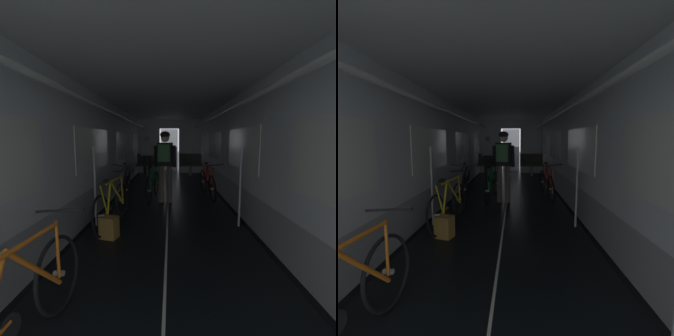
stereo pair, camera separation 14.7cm
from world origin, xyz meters
TOP-DOWN VIEW (x-y plane):
  - ground_plane at (0.00, 0.00)m, footprint 60.00×60.00m
  - train_car_shell at (-0.00, 3.60)m, footprint 3.14×12.34m
  - bench_seat_far_left at (-0.90, 8.07)m, footprint 0.98×0.51m
  - bench_seat_far_right at (0.90, 8.07)m, footprint 0.98×0.51m
  - bicycle_yellow at (-0.97, 2.12)m, footprint 0.47×1.69m
  - bicycle_black at (-1.09, 4.14)m, footprint 0.44×1.69m
  - bicycle_orange at (-0.99, -0.51)m, footprint 0.44×1.69m
  - bicycle_red at (1.05, 4.27)m, footprint 0.44×1.69m
  - person_cyclist_aisle at (-0.08, 3.72)m, footprint 0.55×0.42m
  - bicycle_green_in_aisle at (-0.39, 3.99)m, footprint 0.44×1.68m
  - person_standing_near_bench at (-0.90, 7.70)m, footprint 0.53×0.23m
  - backpack_on_floor at (-0.90, 1.57)m, footprint 0.30×0.26m

SIDE VIEW (x-z plane):
  - ground_plane at x=0.00m, z-range 0.00..0.00m
  - backpack_on_floor at x=-0.90m, z-range 0.00..0.34m
  - bicycle_black at x=-1.09m, z-range -0.10..0.86m
  - bicycle_red at x=1.05m, z-range -0.09..0.86m
  - bicycle_yellow at x=-0.97m, z-range -0.09..0.86m
  - bicycle_orange at x=-0.99m, z-range -0.09..0.86m
  - bicycle_green_in_aisle at x=-0.39m, z-range -0.08..0.85m
  - bench_seat_far_left at x=-0.90m, z-range 0.09..1.04m
  - bench_seat_far_right at x=0.90m, z-range 0.09..1.04m
  - person_standing_near_bench at x=-0.90m, z-range 0.13..1.82m
  - person_cyclist_aisle at x=-0.08m, z-range 0.21..1.94m
  - train_car_shell at x=0.00m, z-range 0.41..2.98m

